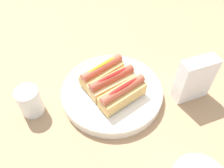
{
  "coord_description": "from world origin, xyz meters",
  "views": [
    {
      "loc": [
        0.21,
        0.44,
        0.57
      ],
      "look_at": [
        0.02,
        0.02,
        0.05
      ],
      "focal_mm": 35.73,
      "sensor_mm": 36.0,
      "label": 1
    }
  ],
  "objects": [
    {
      "name": "hotdog_back",
      "position": [
        0.02,
        0.02,
        0.06
      ],
      "size": [
        0.16,
        0.08,
        0.06
      ],
      "color": "#DBB270",
      "rests_on": "serving_bowl"
    },
    {
      "name": "hotdog_side",
      "position": [
        0.01,
        0.07,
        0.06
      ],
      "size": [
        0.16,
        0.08,
        0.06
      ],
      "color": "tan",
      "rests_on": "serving_bowl"
    },
    {
      "name": "serving_bowl",
      "position": [
        0.02,
        0.02,
        0.02
      ],
      "size": [
        0.32,
        0.32,
        0.03
      ],
      "color": "silver",
      "rests_on": "ground_plane"
    },
    {
      "name": "ground_plane",
      "position": [
        0.0,
        0.0,
        0.0
      ],
      "size": [
        2.4,
        2.4,
        0.0
      ],
      "primitive_type": "plane",
      "color": "#9E7A56"
    },
    {
      "name": "hotdog_front",
      "position": [
        0.03,
        -0.03,
        0.06
      ],
      "size": [
        0.16,
        0.09,
        0.06
      ],
      "color": "tan",
      "rests_on": "serving_bowl"
    },
    {
      "name": "napkin_box",
      "position": [
        -0.21,
        0.12,
        0.07
      ],
      "size": [
        0.11,
        0.05,
        0.15
      ],
      "primitive_type": "cube",
      "rotation": [
        0.0,
        0.0,
        -0.06
      ],
      "color": "white",
      "rests_on": "ground_plane"
    },
    {
      "name": "water_glass",
      "position": [
        0.26,
        -0.02,
        0.04
      ],
      "size": [
        0.07,
        0.07,
        0.09
      ],
      "color": "white",
      "rests_on": "ground_plane"
    }
  ]
}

